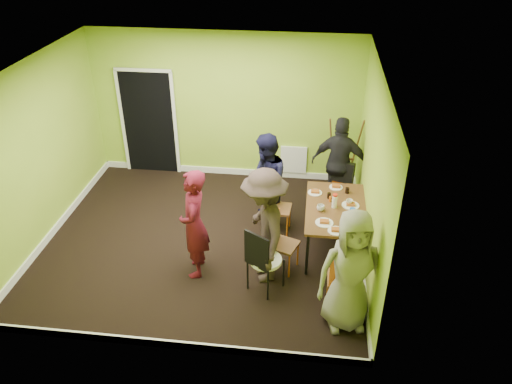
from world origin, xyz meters
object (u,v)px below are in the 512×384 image
Objects in this scene: chair_left_far at (274,204)px; blue_bottle at (352,214)px; dining_table at (336,210)px; thermos at (335,202)px; chair_back_end at (342,177)px; person_left_far at (266,182)px; person_left_near at (264,226)px; easel at (343,157)px; person_standing at (194,224)px; chair_left_near at (279,239)px; person_front_end at (351,271)px; chair_front_end at (343,277)px; chair_bentwood at (263,258)px; orange_bottle at (330,199)px; person_back_end at (340,163)px.

blue_bottle reaches higher than chair_left_far.
thermos reaches higher than dining_table.
chair_back_end is at bearing 93.57° from blue_bottle.
person_left_near is (0.11, -1.31, 0.05)m from person_left_far.
person_standing is at bearing -130.56° from easel.
person_left_far is at bearing -143.46° from chair_left_near.
person_front_end is (0.17, -1.60, 0.00)m from thermos.
chair_back_end is 1.17m from thermos.
easel is (0.02, 0.54, 0.11)m from chair_back_end.
chair_left_far is 1.98m from chair_front_end.
chair_left_near is at bearing 103.57° from chair_bentwood.
blue_bottle is at bearing 95.85° from person_left_near.
chair_back_end is 2.26m from person_left_near.
orange_bottle is 0.05× the size of person_front_end.
person_standing is (-1.96, -0.82, -0.02)m from thermos.
orange_bottle is 1.33m from person_left_near.
person_back_end reaches higher than person_standing.
person_standing reaches higher than orange_bottle.
chair_back_end is at bearing 124.51° from person_standing.
chair_front_end is 0.57× the size of person_left_far.
blue_bottle is (0.07, -1.99, 0.09)m from easel.
chair_bentwood is (-0.99, -1.11, -0.13)m from dining_table.
blue_bottle is at bearing -54.00° from dining_table.
chair_bentwood reaches higher than chair_front_end.
person_left_near is at bearing 72.78° from person_back_end.
person_left_near reaches higher than thermos.
easel reaches higher than dining_table.
chair_bentwood is at bearing 2.86° from chair_left_far.
easel reaches higher than thermos.
dining_table is at bearing 80.67° from chair_bentwood.
person_standing is 1.00× the size of person_back_end.
thermos is 0.17m from orange_bottle.
easel is (1.11, 1.33, 0.23)m from chair_left_far.
easel reaches higher than chair_bentwood.
chair_left_near is 0.54× the size of person_standing.
dining_table is at bearing 52.59° from person_left_far.
person_standing is at bearing -166.97° from blue_bottle.
chair_back_end is at bearing 79.21° from person_front_end.
thermos is (0.96, 1.12, 0.28)m from chair_bentwood.
person_back_end is (1.04, 0.92, 0.32)m from chair_left_far.
thermos reaches higher than chair_left_far.
person_standing reaches higher than chair_back_end.
thermos is 1.61m from person_front_end.
chair_back_end is 0.97× the size of chair_front_end.
dining_table is at bearing 103.88° from person_standing.
chair_bentwood is at bearing 1.59° from chair_left_near.
person_front_end reaches higher than chair_front_end.
person_left_far is 0.94× the size of person_left_near.
chair_left_far is 4.74× the size of thermos.
chair_front_end is at bearing -97.36° from blue_bottle.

